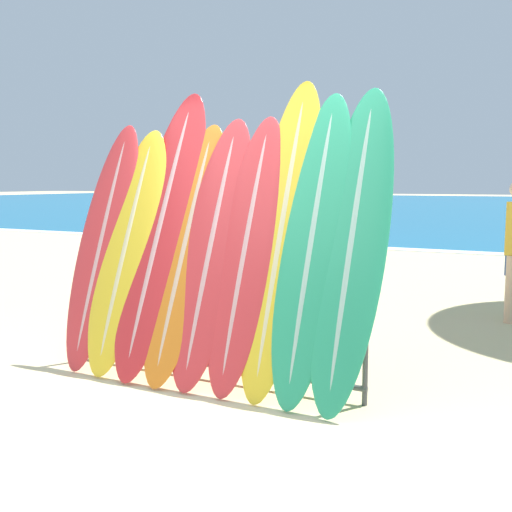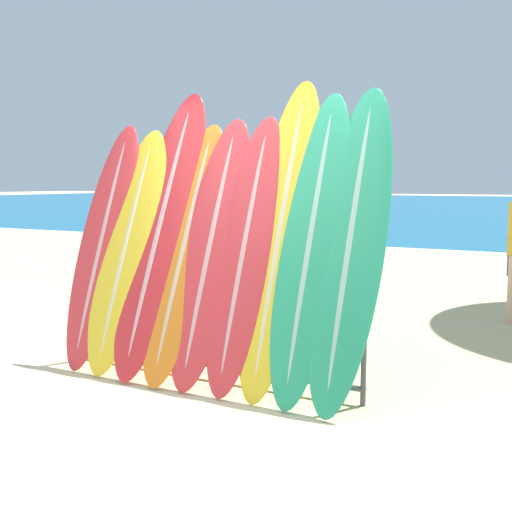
% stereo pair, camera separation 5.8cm
% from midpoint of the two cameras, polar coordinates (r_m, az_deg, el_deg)
% --- Properties ---
extents(ground_plane, '(160.00, 160.00, 0.00)m').
position_cam_midpoint_polar(ground_plane, '(4.40, -8.99, -14.34)').
color(ground_plane, beige).
extents(surfboard_rack, '(2.58, 0.04, 0.91)m').
position_cam_midpoint_polar(surfboard_rack, '(4.86, -4.56, -6.16)').
color(surfboard_rack, '#47474C').
rests_on(surfboard_rack, ground_plane).
extents(surfboard_slot_0, '(0.52, 0.90, 2.14)m').
position_cam_midpoint_polar(surfboard_slot_0, '(5.46, -14.66, 1.22)').
color(surfboard_slot_0, red).
rests_on(surfboard_slot_0, ground_plane).
extents(surfboard_slot_1, '(0.57, 0.94, 2.08)m').
position_cam_midpoint_polar(surfboard_slot_1, '(5.27, -12.42, 0.80)').
color(surfboard_slot_1, yellow).
rests_on(surfboard_slot_1, ground_plane).
extents(surfboard_slot_2, '(0.60, 1.17, 2.41)m').
position_cam_midpoint_polar(surfboard_slot_2, '(5.14, -9.29, 2.57)').
color(surfboard_slot_2, red).
rests_on(surfboard_slot_2, ground_plane).
extents(surfboard_slot_3, '(0.54, 1.02, 2.11)m').
position_cam_midpoint_polar(surfboard_slot_3, '(4.95, -7.03, 0.68)').
color(surfboard_slot_3, orange).
rests_on(surfboard_slot_3, ground_plane).
extents(surfboard_slot_4, '(0.54, 0.98, 2.15)m').
position_cam_midpoint_polar(surfboard_slot_4, '(4.81, -4.53, 0.75)').
color(surfboard_slot_4, red).
rests_on(surfboard_slot_4, ground_plane).
extents(surfboard_slot_5, '(0.50, 0.95, 2.15)m').
position_cam_midpoint_polar(surfboard_slot_5, '(4.65, -1.25, 0.58)').
color(surfboard_slot_5, red).
rests_on(surfboard_slot_5, ground_plane).
extents(surfboard_slot_6, '(0.52, 1.03, 2.43)m').
position_cam_midpoint_polar(surfboard_slot_6, '(4.58, 2.12, 2.22)').
color(surfboard_slot_6, yellow).
rests_on(surfboard_slot_6, ground_plane).
extents(surfboard_slot_7, '(0.51, 1.03, 2.31)m').
position_cam_midpoint_polar(surfboard_slot_7, '(4.45, 5.06, 1.31)').
color(surfboard_slot_7, '#289E70').
rests_on(surfboard_slot_7, ground_plane).
extents(surfboard_slot_8, '(0.52, 1.08, 2.34)m').
position_cam_midpoint_polar(surfboard_slot_8, '(4.36, 8.81, 1.32)').
color(surfboard_slot_8, '#289E70').
rests_on(surfboard_slot_8, ground_plane).
extents(person_mid_beach, '(0.30, 0.23, 1.75)m').
position_cam_midpoint_polar(person_mid_beach, '(11.76, 6.22, 3.86)').
color(person_mid_beach, tan).
rests_on(person_mid_beach, ground_plane).
extents(person_far_left, '(0.27, 0.29, 1.68)m').
position_cam_midpoint_polar(person_far_left, '(10.90, -2.22, 3.46)').
color(person_far_left, '#A87A5B').
rests_on(person_far_left, ground_plane).
extents(person_far_right, '(0.24, 0.30, 1.79)m').
position_cam_midpoint_polar(person_far_right, '(12.62, 10.31, 4.09)').
color(person_far_right, '#A87A5B').
rests_on(person_far_right, ground_plane).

